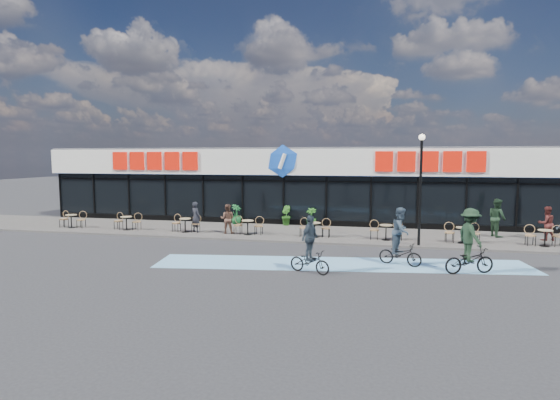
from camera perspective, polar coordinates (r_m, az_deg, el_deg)
name	(u,v)px	position (r m, az deg, el deg)	size (l,w,h in m)	color
ground	(250,251)	(19.00, -3.89, -6.65)	(120.00, 120.00, 0.00)	#28282B
sidewalk	(274,232)	(23.27, -0.80, -4.23)	(44.00, 5.00, 0.10)	#5D5852
bike_lane	(341,264)	(16.86, 7.95, -8.26)	(14.00, 2.20, 0.01)	#6FABD2
building	(293,183)	(28.29, 1.69, 2.20)	(30.60, 6.57, 4.75)	black
lamp_post	(421,179)	(20.24, 17.89, 2.57)	(0.28, 0.28, 4.94)	black
bistro_set_0	(72,219)	(27.09, -25.49, -2.30)	(1.54, 0.62, 0.90)	tan
bistro_set_1	(127,221)	(25.14, -19.31, -2.64)	(1.54, 0.62, 0.90)	tan
bistro_set_2	(186,223)	(23.54, -12.19, -3.00)	(1.54, 0.62, 0.90)	tan
bistro_set_3	(248,225)	(22.35, -4.17, -3.34)	(1.54, 0.62, 0.90)	tan
bistro_set_4	(315,228)	(21.64, 4.56, -3.64)	(1.54, 0.62, 0.90)	tan
bistro_set_5	(386,230)	(21.46, 13.67, -3.86)	(1.54, 0.62, 0.90)	tan
bistro_set_6	(462,233)	(21.82, 22.70, -3.99)	(1.54, 0.62, 0.90)	tan
bistro_set_7	(544,236)	(22.69, 31.25, -4.02)	(1.54, 0.62, 0.90)	tan
potted_plant_left	(236,214)	(25.91, -5.75, -1.85)	(0.64, 0.64, 1.14)	#175325
potted_plant_mid	(311,217)	(24.87, 4.09, -2.25)	(0.59, 0.59, 1.06)	#215618
potted_plant_right	(286,215)	(25.25, 0.76, -2.02)	(0.63, 0.51, 1.14)	#275A19
patron_left	(196,217)	(23.33, -10.96, -2.19)	(0.59, 0.38, 1.61)	black
patron_right	(227,219)	(22.69, -6.89, -2.45)	(0.74, 0.58, 1.52)	brown
pedestrian_b	(497,218)	(24.15, 26.49, -2.07)	(0.92, 0.72, 1.90)	#1A301E
pedestrian_c	(546,223)	(24.18, 31.44, -2.63)	(0.79, 0.62, 1.62)	#4E1E1B
cyclist_a	(470,245)	(16.51, 23.55, -5.44)	(1.88, 1.35, 2.29)	black
cyclist_b	(401,241)	(16.93, 15.47, -5.19)	(1.71, 1.10, 2.18)	black
cyclist_c	(310,251)	(15.30, 3.90, -6.65)	(1.65, 1.09, 2.04)	black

